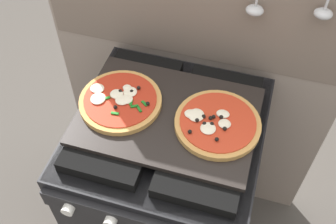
{
  "coord_description": "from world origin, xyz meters",
  "views": [
    {
      "loc": [
        0.22,
        -0.74,
        1.86
      ],
      "look_at": [
        0.0,
        0.0,
        0.93
      ],
      "focal_mm": 42.65,
      "sensor_mm": 36.0,
      "label": 1
    }
  ],
  "objects_px": {
    "stove": "(168,189)",
    "pizza_left": "(120,100)",
    "pizza_right": "(217,124)",
    "baking_tray": "(168,116)"
  },
  "relations": [
    {
      "from": "pizza_right",
      "to": "baking_tray",
      "type": "bearing_deg",
      "value": 178.2
    },
    {
      "from": "pizza_left",
      "to": "pizza_right",
      "type": "bearing_deg",
      "value": -1.27
    },
    {
      "from": "pizza_right",
      "to": "pizza_left",
      "type": "bearing_deg",
      "value": 178.73
    },
    {
      "from": "pizza_left",
      "to": "pizza_right",
      "type": "relative_size",
      "value": 1.0
    },
    {
      "from": "baking_tray",
      "to": "pizza_right",
      "type": "xyz_separation_m",
      "value": [
        0.15,
        -0.0,
        0.02
      ]
    },
    {
      "from": "stove",
      "to": "baking_tray",
      "type": "relative_size",
      "value": 1.67
    },
    {
      "from": "pizza_left",
      "to": "pizza_right",
      "type": "height_order",
      "value": "same"
    },
    {
      "from": "stove",
      "to": "pizza_left",
      "type": "xyz_separation_m",
      "value": [
        -0.16,
        0.0,
        0.48
      ]
    },
    {
      "from": "stove",
      "to": "baking_tray",
      "type": "bearing_deg",
      "value": 90.0
    },
    {
      "from": "pizza_right",
      "to": "stove",
      "type": "bearing_deg",
      "value": 178.82
    }
  ]
}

